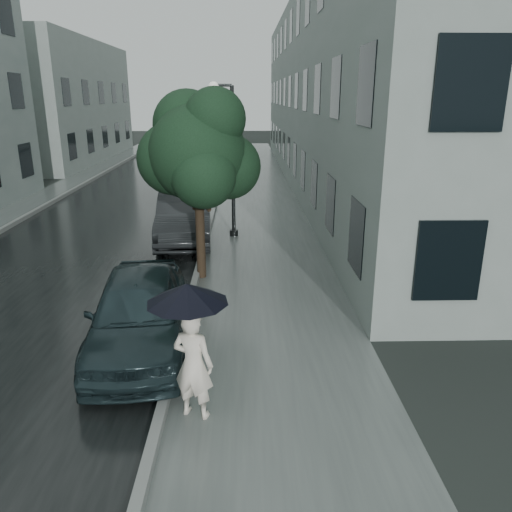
{
  "coord_description": "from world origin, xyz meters",
  "views": [
    {
      "loc": [
        -0.36,
        -6.89,
        4.43
      ],
      "look_at": [
        -0.12,
        2.78,
        1.3
      ],
      "focal_mm": 35.0,
      "sensor_mm": 36.0,
      "label": 1
    }
  ],
  "objects_px": {
    "lamp_post": "(228,151)",
    "car_far": "(185,217)",
    "pedestrian": "(193,365)",
    "car_near": "(139,311)",
    "street_tree": "(198,151)"
  },
  "relations": [
    {
      "from": "pedestrian",
      "to": "car_far",
      "type": "bearing_deg",
      "value": -63.03
    },
    {
      "from": "lamp_post",
      "to": "car_near",
      "type": "distance_m",
      "value": 8.01
    },
    {
      "from": "pedestrian",
      "to": "street_tree",
      "type": "height_order",
      "value": "street_tree"
    },
    {
      "from": "car_near",
      "to": "car_far",
      "type": "relative_size",
      "value": 0.92
    },
    {
      "from": "street_tree",
      "to": "car_near",
      "type": "height_order",
      "value": "street_tree"
    },
    {
      "from": "car_far",
      "to": "car_near",
      "type": "bearing_deg",
      "value": -93.99
    },
    {
      "from": "lamp_post",
      "to": "pedestrian",
      "type": "bearing_deg",
      "value": -95.02
    },
    {
      "from": "pedestrian",
      "to": "car_far",
      "type": "relative_size",
      "value": 0.35
    },
    {
      "from": "street_tree",
      "to": "car_far",
      "type": "relative_size",
      "value": 1.01
    },
    {
      "from": "pedestrian",
      "to": "street_tree",
      "type": "bearing_deg",
      "value": -66.61
    },
    {
      "from": "lamp_post",
      "to": "car_near",
      "type": "relative_size",
      "value": 1.15
    },
    {
      "from": "car_near",
      "to": "pedestrian",
      "type": "bearing_deg",
      "value": -66.07
    },
    {
      "from": "lamp_post",
      "to": "car_far",
      "type": "relative_size",
      "value": 1.05
    },
    {
      "from": "street_tree",
      "to": "car_far",
      "type": "distance_m",
      "value": 4.2
    },
    {
      "from": "pedestrian",
      "to": "car_near",
      "type": "bearing_deg",
      "value": -40.59
    }
  ]
}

